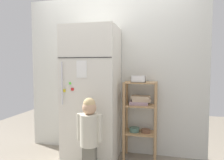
{
  "coord_description": "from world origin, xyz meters",
  "views": [
    {
      "loc": [
        0.68,
        -2.63,
        1.29
      ],
      "look_at": [
        0.06,
        0.02,
        1.11
      ],
      "focal_mm": 32.55,
      "sensor_mm": 36.0,
      "label": 1
    }
  ],
  "objects_px": {
    "refrigerator": "(92,94)",
    "pantry_shelf_unit": "(140,112)",
    "fruit_bin": "(139,79)",
    "child_standing": "(90,130)"
  },
  "relations": [
    {
      "from": "refrigerator",
      "to": "pantry_shelf_unit",
      "type": "distance_m",
      "value": 0.71
    },
    {
      "from": "refrigerator",
      "to": "fruit_bin",
      "type": "distance_m",
      "value": 0.69
    },
    {
      "from": "pantry_shelf_unit",
      "to": "fruit_bin",
      "type": "relative_size",
      "value": 5.54
    },
    {
      "from": "child_standing",
      "to": "fruit_bin",
      "type": "relative_size",
      "value": 4.81
    },
    {
      "from": "child_standing",
      "to": "fruit_bin",
      "type": "xyz_separation_m",
      "value": [
        0.51,
        0.61,
        0.55
      ]
    },
    {
      "from": "pantry_shelf_unit",
      "to": "fruit_bin",
      "type": "xyz_separation_m",
      "value": [
        -0.01,
        -0.01,
        0.45
      ]
    },
    {
      "from": "refrigerator",
      "to": "child_standing",
      "type": "bearing_deg",
      "value": -74.24
    },
    {
      "from": "refrigerator",
      "to": "pantry_shelf_unit",
      "type": "relative_size",
      "value": 1.69
    },
    {
      "from": "refrigerator",
      "to": "pantry_shelf_unit",
      "type": "bearing_deg",
      "value": 12.16
    },
    {
      "from": "pantry_shelf_unit",
      "to": "child_standing",
      "type": "bearing_deg",
      "value": -129.73
    }
  ]
}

